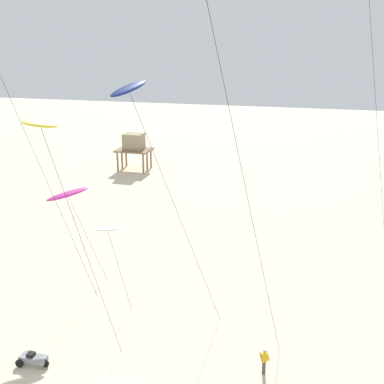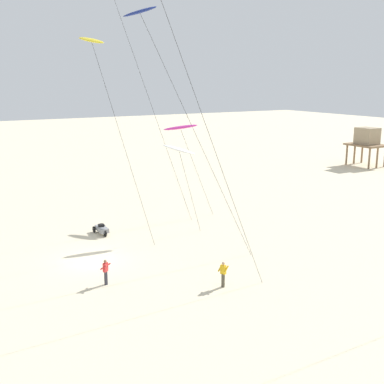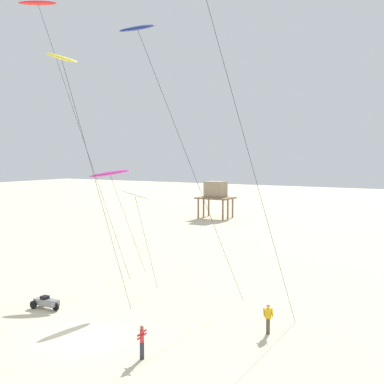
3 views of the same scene
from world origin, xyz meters
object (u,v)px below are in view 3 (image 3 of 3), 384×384
(kite_flyer_nearest, at_px, (142,341))
(kite_red, at_px, (39,7))
(kite_white, at_px, (135,195))
(beach_buggy, at_px, (46,302))
(stilt_house, at_px, (216,192))
(kite_flyer_middle, at_px, (268,318))
(kite_yellow, at_px, (63,64))
(kite_navy, at_px, (139,33))
(kite_magenta, at_px, (110,174))

(kite_flyer_nearest, bearing_deg, kite_red, 155.33)
(kite_white, xyz_separation_m, beach_buggy, (-2.63, -6.09, -6.61))
(stilt_house, bearing_deg, kite_red, -78.35)
(kite_flyer_middle, bearing_deg, stilt_house, 121.13)
(kite_yellow, height_order, kite_navy, kite_navy)
(kite_magenta, distance_m, kite_flyer_middle, 18.32)
(kite_flyer_middle, distance_m, beach_buggy, 14.38)
(kite_navy, height_order, kite_flyer_middle, kite_navy)
(kite_red, bearing_deg, kite_white, 31.47)
(kite_red, xyz_separation_m, kite_yellow, (5.88, -3.72, -5.01))
(kite_magenta, distance_m, stilt_house, 38.85)
(beach_buggy, bearing_deg, stilt_house, 104.44)
(kite_white, relative_size, kite_yellow, 0.49)
(kite_white, distance_m, beach_buggy, 9.36)
(kite_white, bearing_deg, kite_flyer_middle, -15.04)
(kite_yellow, relative_size, kite_flyer_nearest, 9.48)
(kite_white, height_order, beach_buggy, kite_white)
(kite_navy, xyz_separation_m, kite_flyer_nearest, (3.22, -4.34, -15.95))
(kite_red, height_order, kite_flyer_middle, kite_red)
(kite_magenta, bearing_deg, beach_buggy, -78.68)
(stilt_house, distance_m, beach_buggy, 47.46)
(kite_navy, bearing_deg, kite_yellow, -151.21)
(kite_magenta, height_order, stilt_house, kite_magenta)
(kite_flyer_nearest, distance_m, beach_buggy, 10.56)
(stilt_house, bearing_deg, kite_navy, -67.40)
(kite_yellow, relative_size, beach_buggy, 7.71)
(kite_white, relative_size, kite_flyer_nearest, 4.60)
(kite_flyer_nearest, height_order, kite_flyer_middle, same)
(kite_red, bearing_deg, kite_yellow, -32.35)
(kite_flyer_nearest, bearing_deg, kite_magenta, 134.85)
(kite_red, height_order, kite_yellow, kite_red)
(kite_navy, distance_m, kite_flyer_middle, 17.62)
(stilt_house, bearing_deg, kite_white, -70.04)
(kite_red, height_order, kite_navy, kite_red)
(kite_magenta, xyz_separation_m, kite_flyer_middle, (15.77, -5.55, -7.51))
(kite_flyer_nearest, bearing_deg, kite_navy, 126.54)
(kite_yellow, relative_size, kite_navy, 0.90)
(kite_yellow, distance_m, kite_flyer_middle, 18.46)
(kite_magenta, xyz_separation_m, beach_buggy, (1.72, -8.57, -7.97))
(kite_red, height_order, kite_flyer_nearest, kite_red)
(stilt_house, bearing_deg, kite_flyer_middle, -58.87)
(kite_red, distance_m, beach_buggy, 20.06)
(kite_flyer_middle, distance_m, stilt_house, 50.11)
(kite_flyer_nearest, relative_size, kite_flyer_middle, 1.00)
(kite_navy, height_order, beach_buggy, kite_navy)
(kite_red, bearing_deg, kite_magenta, 78.54)
(kite_navy, distance_m, kite_flyer_nearest, 16.84)
(kite_magenta, bearing_deg, kite_flyer_nearest, -45.15)
(beach_buggy, bearing_deg, kite_navy, 9.07)
(kite_flyer_nearest, bearing_deg, kite_yellow, 162.54)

